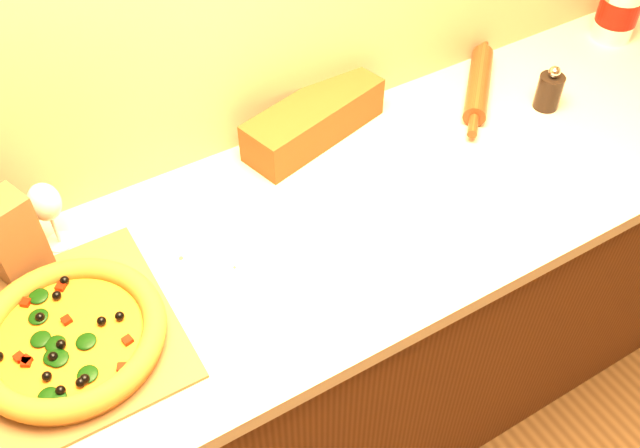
{
  "coord_description": "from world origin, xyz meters",
  "views": [
    {
      "loc": [
        -0.51,
        0.51,
        2.04
      ],
      "look_at": [
        0.01,
        1.38,
        0.96
      ],
      "focal_mm": 40.0,
      "sensor_mm": 36.0,
      "label": 1
    }
  ],
  "objects": [
    {
      "name": "pepper_grinder",
      "position": [
        0.75,
        1.48,
        0.95
      ],
      "size": [
        0.06,
        0.06,
        0.12
      ],
      "color": "black",
      "rests_on": "countertop"
    },
    {
      "name": "pizza_peel",
      "position": [
        -0.52,
        1.43,
        0.9
      ],
      "size": [
        0.38,
        0.57,
        0.01
      ],
      "rotation": [
        0.0,
        0.0,
        -0.0
      ],
      "color": "brown",
      "rests_on": "countertop"
    },
    {
      "name": "coffee_canister",
      "position": [
        1.14,
        1.63,
        0.98
      ],
      "size": [
        0.11,
        0.11,
        0.16
      ],
      "color": "silver",
      "rests_on": "countertop"
    },
    {
      "name": "paper_bag",
      "position": [
        -0.55,
        1.62,
        1.0
      ],
      "size": [
        0.12,
        0.11,
        0.2
      ],
      "primitive_type": "cube",
      "rotation": [
        0.0,
        0.0,
        0.34
      ],
      "color": "brown",
      "rests_on": "countertop"
    },
    {
      "name": "countertop",
      "position": [
        0.0,
        1.43,
        0.88
      ],
      "size": [
        2.84,
        0.68,
        0.04
      ],
      "primitive_type": "cube",
      "color": "beige",
      "rests_on": "cabinet"
    },
    {
      "name": "wine_glass",
      "position": [
        -0.47,
        1.66,
        1.02
      ],
      "size": [
        0.07,
        0.07,
        0.17
      ],
      "color": "silver",
      "rests_on": "countertop"
    },
    {
      "name": "bread_bag",
      "position": [
        0.18,
        1.69,
        0.95
      ],
      "size": [
        0.39,
        0.21,
        0.1
      ],
      "primitive_type": "cube",
      "rotation": [
        0.0,
        0.0,
        0.26
      ],
      "color": "brown",
      "rests_on": "countertop"
    },
    {
      "name": "cabinet",
      "position": [
        0.0,
        1.43,
        0.43
      ],
      "size": [
        2.8,
        0.65,
        0.86
      ],
      "primitive_type": "cube",
      "color": "#45230E",
      "rests_on": "ground"
    },
    {
      "name": "pizza",
      "position": [
        -0.52,
        1.39,
        0.93
      ],
      "size": [
        0.36,
        0.36,
        0.05
      ],
      "color": "#C27730",
      "rests_on": "pizza_peel"
    },
    {
      "name": "rolling_pin",
      "position": [
        0.64,
        1.62,
        0.93
      ],
      "size": [
        0.31,
        0.32,
        0.06
      ],
      "rotation": [
        0.0,
        0.0,
        0.8
      ],
      "color": "#5B250F",
      "rests_on": "countertop"
    }
  ]
}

